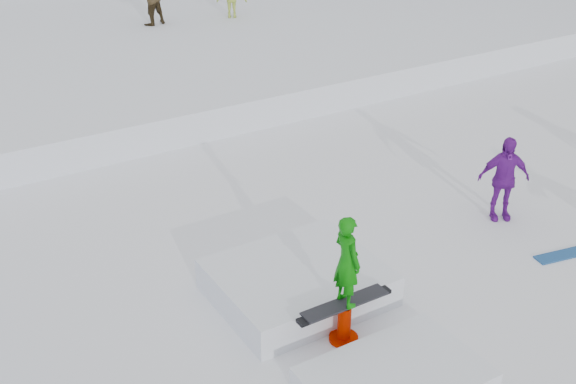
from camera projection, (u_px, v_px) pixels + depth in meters
ground at (327, 311)px, 11.44m from camera, size 120.00×120.00×0.00m
snow_midrise at (50, 44)px, 23.35m from camera, size 50.00×18.00×0.80m
spectator_purple at (503, 178)px, 13.71m from camera, size 1.07×0.83×1.69m
loose_board_teal at (570, 253)px, 12.91m from camera, size 1.43×0.53×0.03m
jib_rail_feature at (322, 303)px, 11.10m from camera, size 2.60×4.40×2.11m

